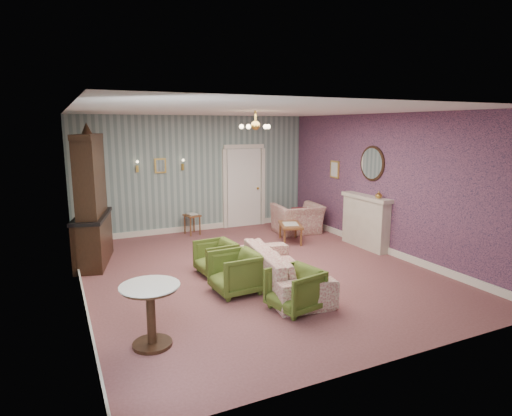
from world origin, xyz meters
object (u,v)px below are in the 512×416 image
olive_chair_a (295,287)px  dresser (90,196)px  olive_chair_c (216,256)px  sofa_chintz (284,262)px  side_table_black (305,223)px  fireplace (365,222)px  coffee_table (290,233)px  wingback_chair (298,214)px  olive_chair_b (236,271)px  pedestal_table (151,315)px

olive_chair_a → dresser: dresser is taller
olive_chair_c → sofa_chintz: (0.78, -1.13, 0.11)m
dresser → side_table_black: bearing=17.0°
olive_chair_a → sofa_chintz: (0.29, 0.86, 0.10)m
fireplace → coffee_table: (-1.27, 1.07, -0.36)m
olive_chair_c → fireplace: 3.59m
olive_chair_a → coffee_table: bearing=139.7°
dresser → coffee_table: dresser is taller
olive_chair_c → wingback_chair: wingback_chair is taller
olive_chair_b → olive_chair_c: bearing=175.8°
olive_chair_b → sofa_chintz: size_ratio=0.33×
olive_chair_b → olive_chair_a: bearing=25.1°
sofa_chintz → olive_chair_b: bearing=89.6°
olive_chair_a → olive_chair_b: olive_chair_b is taller
dresser → coffee_table: 4.39m
wingback_chair → coffee_table: 0.95m
olive_chair_c → wingback_chair: size_ratio=0.60×
olive_chair_a → pedestal_table: size_ratio=0.87×
sofa_chintz → dresser: size_ratio=0.85×
fireplace → sofa_chintz: bearing=-154.2°
wingback_chair → coffee_table: wingback_chair is taller
coffee_table → side_table_black: 0.89m
fireplace → pedestal_table: bearing=-155.5°
olive_chair_a → side_table_black: size_ratio=1.27×
side_table_black → pedestal_table: (-4.63, -3.97, 0.12)m
sofa_chintz → pedestal_table: size_ratio=2.86×
olive_chair_c → side_table_black: (3.02, 1.82, -0.06)m
olive_chair_b → coffee_table: size_ratio=0.87×
wingback_chair → dresser: (-4.84, -0.40, 0.84)m
wingback_chair → coffee_table: (-0.60, -0.69, -0.27)m
sofa_chintz → side_table_black: size_ratio=4.15×
coffee_table → side_table_black: size_ratio=1.55×
olive_chair_c → dresser: 2.69m
pedestal_table → side_table_black: bearing=40.6°
olive_chair_a → olive_chair_c: bearing=-177.5°
sofa_chintz → pedestal_table: bearing=121.4°
olive_chair_b → side_table_black: (3.05, 2.83, -0.10)m
olive_chair_b → pedestal_table: size_ratio=0.93×
olive_chair_b → coffee_table: olive_chair_b is taller
coffee_table → wingback_chair: bearing=49.0°
olive_chair_c → pedestal_table: bearing=-40.8°
side_table_black → pedestal_table: 6.10m
olive_chair_a → coffee_table: 3.75m
side_table_black → dresser: bearing=-177.2°
olive_chair_a → olive_chair_b: (-0.52, 0.98, 0.02)m
side_table_black → olive_chair_c: bearing=-149.0°
dresser → pedestal_table: bearing=-70.8°
dresser → pedestal_table: dresser is taller
wingback_chair → olive_chair_a: bearing=64.5°
olive_chair_b → fireplace: bearing=106.1°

